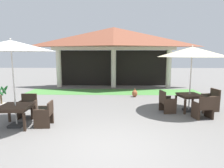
{
  "coord_description": "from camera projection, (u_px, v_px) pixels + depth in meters",
  "views": [
    {
      "loc": [
        0.15,
        -4.69,
        2.38
      ],
      "look_at": [
        0.01,
        3.08,
        1.2
      ],
      "focal_mm": 31.37,
      "sensor_mm": 36.0,
      "label": 1
    }
  ],
  "objects": [
    {
      "name": "terracotta_urn",
      "position": [
        135.0,
        93.0,
        11.06
      ],
      "size": [
        0.31,
        0.31,
        0.47
      ],
      "color": "#9E5633",
      "rests_on": "ground"
    },
    {
      "name": "patio_table_near_foreground",
      "position": [
        189.0,
        97.0,
        8.21
      ],
      "size": [
        0.99,
        0.99,
        0.73
      ],
      "rotation": [
        0.0,
        0.0,
        0.16
      ],
      "color": "#38281E",
      "rests_on": "ground"
    },
    {
      "name": "patio_chair_near_foreground_east",
      "position": [
        211.0,
        100.0,
        8.38
      ],
      "size": [
        0.6,
        0.7,
        0.92
      ],
      "rotation": [
        0.0,
        0.0,
        -4.55
      ],
      "color": "#38281E",
      "rests_on": "ground"
    },
    {
      "name": "background_pavilion",
      "position": [
        114.0,
        41.0,
        13.91
      ],
      "size": [
        9.15,
        3.0,
        4.27
      ],
      "color": "beige",
      "rests_on": "ground"
    },
    {
      "name": "patio_umbrella_near_foreground",
      "position": [
        192.0,
        52.0,
        7.93
      ],
      "size": [
        2.77,
        2.77,
        2.75
      ],
      "color": "#2D2D2D",
      "rests_on": "ground"
    },
    {
      "name": "potted_palm_left_edge",
      "position": [
        2.0,
        102.0,
        8.36
      ],
      "size": [
        0.62,
        0.62,
        1.1
      ],
      "color": "#B2AD9E",
      "rests_on": "ground"
    },
    {
      "name": "patio_table_mid_left",
      "position": [
        16.0,
        108.0,
        6.47
      ],
      "size": [
        1.02,
        1.02,
        0.72
      ],
      "rotation": [
        0.0,
        0.0,
        0.05
      ],
      "color": "#38281E",
      "rests_on": "ground"
    },
    {
      "name": "patio_chair_mid_left_north",
      "position": [
        27.0,
        107.0,
        7.44
      ],
      "size": [
        0.63,
        0.6,
        0.87
      ],
      "rotation": [
        0.0,
        0.0,
        -3.09
      ],
      "color": "#38281E",
      "rests_on": "ground"
    },
    {
      "name": "ground_plane",
      "position": [
        110.0,
        149.0,
        4.99
      ],
      "size": [
        60.0,
        60.0,
        0.0
      ],
      "primitive_type": "plane",
      "color": "slate"
    },
    {
      "name": "patio_chair_near_foreground_south",
      "position": [
        203.0,
        108.0,
        7.27
      ],
      "size": [
        0.69,
        0.61,
        0.87
      ],
      "rotation": [
        0.0,
        0.0,
        0.16
      ],
      "color": "#38281E",
      "rests_on": "ground"
    },
    {
      "name": "patio_chair_near_foreground_west",
      "position": [
        167.0,
        102.0,
        8.1
      ],
      "size": [
        0.61,
        0.68,
        0.9
      ],
      "rotation": [
        0.0,
        0.0,
        -1.41
      ],
      "color": "#38281E",
      "rests_on": "ground"
    },
    {
      "name": "patio_chair_mid_left_east",
      "position": [
        45.0,
        114.0,
        6.53
      ],
      "size": [
        0.54,
        0.57,
        0.83
      ],
      "rotation": [
        0.0,
        0.0,
        -4.66
      ],
      "color": "#38281E",
      "rests_on": "ground"
    },
    {
      "name": "patio_umbrella_mid_left",
      "position": [
        11.0,
        46.0,
        6.17
      ],
      "size": [
        2.75,
        2.75,
        2.89
      ],
      "color": "#2D2D2D",
      "rests_on": "ground"
    },
    {
      "name": "lawn_strip",
      "position": [
        113.0,
        92.0,
        12.56
      ],
      "size": [
        10.95,
        1.98,
        0.01
      ],
      "primitive_type": "cube",
      "color": "#47843D",
      "rests_on": "ground"
    }
  ]
}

